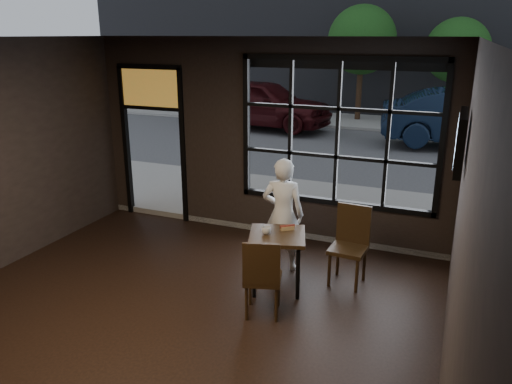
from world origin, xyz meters
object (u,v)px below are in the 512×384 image
at_px(man, 283,214).
at_px(navy_car, 469,118).
at_px(cafe_table, 277,261).
at_px(chair_near, 263,276).

distance_m(man, navy_car, 9.67).
relative_size(cafe_table, navy_car, 0.16).
bearing_deg(cafe_table, man, 84.92).
height_order(chair_near, navy_car, navy_car).
height_order(chair_near, man, man).
xyz_separation_m(cafe_table, man, (-0.14, 0.60, 0.43)).
distance_m(cafe_table, chair_near, 0.67).
height_order(man, navy_car, navy_car).
relative_size(man, navy_car, 0.33).
bearing_deg(man, chair_near, 91.26).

